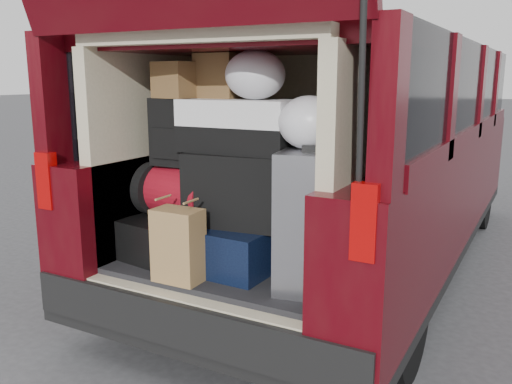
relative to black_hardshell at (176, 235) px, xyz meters
The scene contains 15 objects.
ground 0.78m from the black_hardshell, 20.44° to the right, with size 80.00×80.00×0.00m, color #373739.
minivan 1.77m from the black_hardshell, 77.07° to the left, with size 1.90×5.35×2.77m.
load_floor 0.57m from the black_hardshell, 18.18° to the left, with size 1.24×1.05×0.55m, color black.
black_hardshell is the anchor object (origin of this frame).
navy_hardshell 0.42m from the black_hardshell, ahead, with size 0.45×0.55×0.24m, color black.
silver_roller 0.89m from the black_hardshell, ahead, with size 0.28×0.45×0.67m, color silver.
kraft_bag 0.43m from the black_hardshell, 51.38° to the right, with size 0.24×0.15×0.37m, color olive.
red_duffel 0.27m from the black_hardshell, ahead, with size 0.45×0.30×0.30m, color maroon.
black_soft_case 0.53m from the black_hardshell, ahead, with size 0.53×0.32×0.38m, color black.
backpack 0.59m from the black_hardshell, 15.14° to the right, with size 0.26×0.16×0.37m, color black.
twotone_duffel 0.76m from the black_hardshell, ahead, with size 0.61×0.31×0.27m, color white.
grocery_sack_lower 0.87m from the black_hardshell, ahead, with size 0.21×0.17×0.19m, color brown.
grocery_sack_upper 0.93m from the black_hardshell, 26.74° to the left, with size 0.24×0.19×0.24m, color brown.
plastic_bag_center 1.03m from the black_hardshell, ahead, with size 0.31×0.29×0.25m, color silver.
plastic_bag_right 1.08m from the black_hardshell, ahead, with size 0.29×0.27×0.25m, color silver.
Camera 1 is at (1.44, -2.25, 1.56)m, focal length 38.00 mm.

